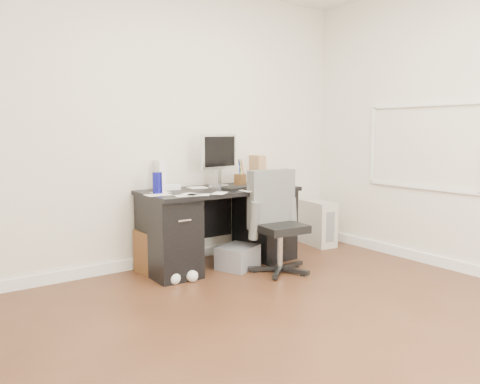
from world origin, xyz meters
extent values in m
plane|color=#472617|center=(0.00, 0.00, 0.00)|extent=(4.00, 4.00, 0.00)
cube|color=silver|center=(0.00, 2.00, 1.35)|extent=(4.00, 0.02, 2.70)
cube|color=white|center=(0.00, 1.99, 0.05)|extent=(4.00, 0.03, 0.10)
cube|color=white|center=(1.99, 0.00, 0.05)|extent=(0.03, 4.00, 0.10)
cube|color=black|center=(0.30, 1.65, 0.73)|extent=(1.50, 0.70, 0.04)
cube|color=black|center=(-0.25, 1.65, 0.35)|extent=(0.40, 0.60, 0.71)
cube|color=black|center=(0.85, 1.65, 0.35)|extent=(0.40, 0.60, 0.71)
cube|color=black|center=(0.30, 1.98, 0.45)|extent=(0.70, 0.03, 0.51)
cube|color=black|center=(0.48, 1.51, 0.76)|extent=(0.44, 0.20, 0.02)
sphere|color=#B4B4B9|center=(0.70, 1.67, 0.78)|extent=(0.06, 0.06, 0.06)
cylinder|color=#14158C|center=(-0.34, 1.67, 0.85)|extent=(0.11, 0.11, 0.19)
cube|color=white|center=(-0.20, 1.91, 0.89)|extent=(0.16, 0.26, 0.28)
cube|color=#A97A51|center=(0.95, 1.91, 0.89)|extent=(0.15, 0.26, 0.29)
cube|color=yellow|center=(0.79, 1.51, 0.77)|extent=(0.20, 0.23, 0.04)
cube|color=beige|center=(1.65, 1.70, 0.25)|extent=(0.29, 0.53, 0.51)
cube|color=silver|center=(1.02, 1.74, 0.19)|extent=(0.32, 0.28, 0.37)
cube|color=#482F15|center=(-0.26, 1.75, 0.20)|extent=(0.44, 0.44, 0.39)
cube|color=slate|center=(0.38, 1.45, 0.11)|extent=(0.45, 0.42, 0.21)
camera|label=1|loc=(-2.11, -2.10, 1.31)|focal=35.00mm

